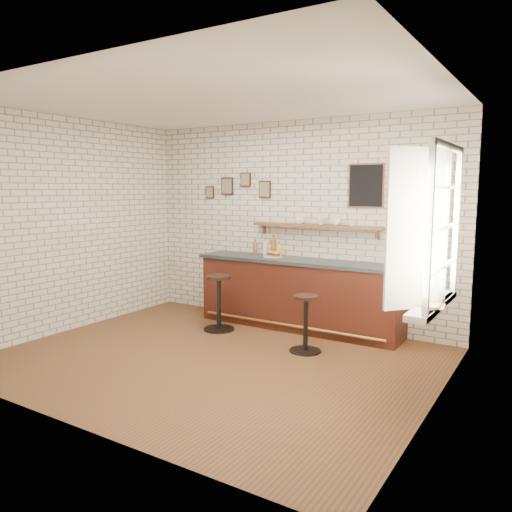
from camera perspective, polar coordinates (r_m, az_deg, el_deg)
The scene contains 21 objects.
ground at distance 6.08m, azimuth -4.70°, elevation -11.63°, with size 5.00×5.00×0.00m, color brown.
bar_counter at distance 7.22m, azimuth 4.87°, elevation -4.34°, with size 3.10×0.65×1.01m.
sandwich_plate at distance 7.35m, azimuth 1.95°, elevation -0.07°, with size 0.28×0.28×0.01m, color white.
ciabatta_sandwich at distance 7.34m, azimuth 2.02°, elevation 0.28°, with size 0.26×0.18×0.08m.
potato_chips at distance 7.36m, azimuth 1.79°, elevation -0.01°, with size 0.25×0.18×0.00m.
bitters_bottle_brown at distance 7.62m, azimuth -0.09°, elevation 0.87°, with size 0.07×0.07×0.23m.
bitters_bottle_white at distance 7.53m, azimuth 1.07°, elevation 0.87°, with size 0.07×0.07×0.25m.
bitters_bottle_amber at distance 7.46m, azimuth 2.01°, elevation 0.97°, with size 0.08×0.08×0.31m.
condiment_bottle_yellow at distance 7.41m, azimuth 2.66°, elevation 0.63°, with size 0.07×0.07×0.21m.
bar_stool_left at distance 7.15m, azimuth -4.28°, elevation -5.13°, with size 0.44×0.44×0.79m.
bar_stool_right at distance 6.24m, azimuth 5.69°, elevation -7.46°, with size 0.40×0.40×0.71m.
wall_shelf at distance 7.19m, azimuth 6.86°, elevation 3.40°, with size 2.00×0.18×0.18m.
shelf_cup_a at distance 7.30m, azimuth 4.99°, elevation 4.08°, with size 0.13×0.13×0.11m, color white.
shelf_cup_b at distance 7.15m, azimuth 7.44°, elevation 3.93°, with size 0.10×0.10×0.10m, color white.
shelf_cup_c at distance 7.06m, azimuth 9.10°, elevation 3.87°, with size 0.13×0.13×0.10m, color white.
shelf_cup_d at distance 6.98m, azimuth 10.86°, elevation 3.71°, with size 0.09×0.09×0.08m, color white.
back_wall_decor at distance 7.32m, azimuth 5.95°, elevation 7.94°, with size 2.96×0.02×0.56m.
window_sill at distance 5.13m, azimuth 19.54°, elevation -5.28°, with size 0.20×1.35×0.06m.
casement_window at distance 5.03m, azimuth 19.45°, elevation 3.13°, with size 0.40×1.30×1.56m.
book_lower at distance 4.87m, azimuth 18.64°, elevation -5.42°, with size 0.18×0.24×0.02m, color tan.
book_upper at distance 4.84m, azimuth 18.59°, elevation -5.25°, with size 0.14×0.20×0.01m, color tan.
Camera 1 is at (3.44, -4.60, 2.02)m, focal length 35.00 mm.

